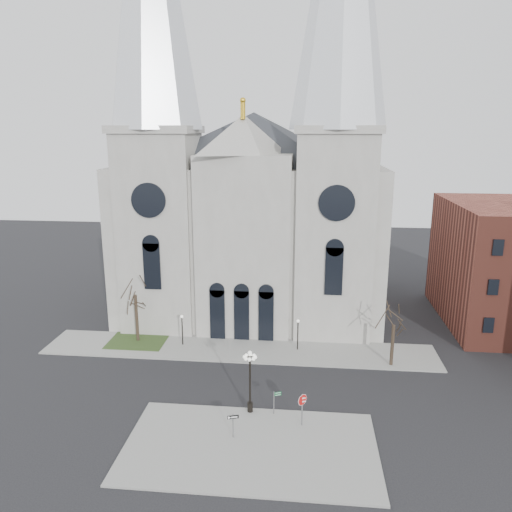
# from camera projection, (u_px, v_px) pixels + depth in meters

# --- Properties ---
(ground) EXTENTS (160.00, 160.00, 0.00)m
(ground) POSITION_uv_depth(u_px,v_px,m) (221.00, 408.00, 40.64)
(ground) COLOR black
(ground) RESTS_ON ground
(sidewalk_near) EXTENTS (18.00, 10.00, 0.14)m
(sidewalk_near) POSITION_uv_depth(u_px,v_px,m) (250.00, 447.00, 35.51)
(sidewalk_near) COLOR gray
(sidewalk_near) RESTS_ON ground
(sidewalk_far) EXTENTS (40.00, 6.00, 0.14)m
(sidewalk_far) POSITION_uv_depth(u_px,v_px,m) (239.00, 349.00, 51.22)
(sidewalk_far) COLOR gray
(sidewalk_far) RESTS_ON ground
(grass_patch) EXTENTS (6.00, 5.00, 0.18)m
(grass_patch) POSITION_uv_depth(u_px,v_px,m) (138.00, 341.00, 53.26)
(grass_patch) COLOR #263F1B
(grass_patch) RESTS_ON ground
(cathedral) EXTENTS (33.00, 26.66, 54.00)m
(cathedral) POSITION_uv_depth(u_px,v_px,m) (251.00, 161.00, 58.10)
(cathedral) COLOR #9E9B93
(cathedral) RESTS_ON ground
(bg_building_brick) EXTENTS (14.00, 18.00, 14.00)m
(bg_building_brick) POSITION_uv_depth(u_px,v_px,m) (510.00, 264.00, 57.17)
(bg_building_brick) COLOR brown
(bg_building_brick) RESTS_ON ground
(tree_left) EXTENTS (3.20, 3.20, 7.50)m
(tree_left) POSITION_uv_depth(u_px,v_px,m) (135.00, 292.00, 51.90)
(tree_left) COLOR black
(tree_left) RESTS_ON ground
(tree_right) EXTENTS (3.20, 3.20, 6.00)m
(tree_right) POSITION_uv_depth(u_px,v_px,m) (394.00, 322.00, 46.74)
(tree_right) COLOR black
(tree_right) RESTS_ON ground
(ped_lamp_left) EXTENTS (0.32, 0.32, 3.26)m
(ped_lamp_left) POSITION_uv_depth(u_px,v_px,m) (182.00, 325.00, 51.74)
(ped_lamp_left) COLOR black
(ped_lamp_left) RESTS_ON sidewalk_far
(ped_lamp_right) EXTENTS (0.32, 0.32, 3.26)m
(ped_lamp_right) POSITION_uv_depth(u_px,v_px,m) (298.00, 329.00, 50.56)
(ped_lamp_right) COLOR black
(ped_lamp_right) RESTS_ON sidewalk_far
(stop_sign) EXTENTS (0.88, 0.39, 2.61)m
(stop_sign) POSITION_uv_depth(u_px,v_px,m) (302.00, 403.00, 37.60)
(stop_sign) COLOR slate
(stop_sign) RESTS_ON sidewalk_near
(globe_lamp) EXTENTS (1.18, 1.18, 5.24)m
(globe_lamp) POSITION_uv_depth(u_px,v_px,m) (250.00, 374.00, 39.07)
(globe_lamp) COLOR black
(globe_lamp) RESTS_ON sidewalk_near
(one_way_sign) EXTENTS (0.81, 0.28, 1.91)m
(one_way_sign) POSITION_uv_depth(u_px,v_px,m) (233.00, 421.00, 36.21)
(one_way_sign) COLOR slate
(one_way_sign) RESTS_ON sidewalk_near
(street_name_sign) EXTENTS (0.60, 0.26, 1.96)m
(street_name_sign) POSITION_uv_depth(u_px,v_px,m) (275.00, 400.00, 39.24)
(street_name_sign) COLOR slate
(street_name_sign) RESTS_ON sidewalk_near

